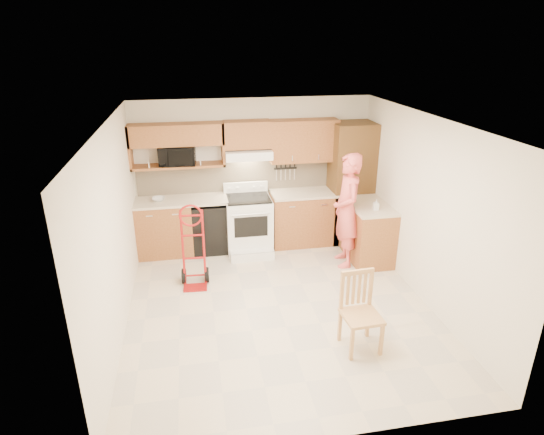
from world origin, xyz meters
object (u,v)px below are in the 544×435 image
object	(u,v)px
dining_chair	(362,314)
microwave	(177,155)
range	(249,220)
hand_truck	(193,250)
person	(347,211)

from	to	relation	value
dining_chair	microwave	bearing A→B (deg)	119.55
range	hand_truck	world-z (taller)	hand_truck
microwave	dining_chair	distance (m)	3.91
hand_truck	dining_chair	xyz separation A→B (m)	(1.87, -1.81, -0.11)
person	range	bearing A→B (deg)	-113.18
range	microwave	bearing A→B (deg)	164.44
hand_truck	microwave	bearing A→B (deg)	100.22
range	person	distance (m)	1.66
hand_truck	dining_chair	distance (m)	2.60
microwave	dining_chair	size ratio (longest dim) A/B	0.61
range	dining_chair	xyz separation A→B (m)	(0.92, -2.83, -0.09)
range	dining_chair	distance (m)	2.98
person	dining_chair	bearing A→B (deg)	-9.90
range	hand_truck	bearing A→B (deg)	-132.62
person	hand_truck	distance (m)	2.42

